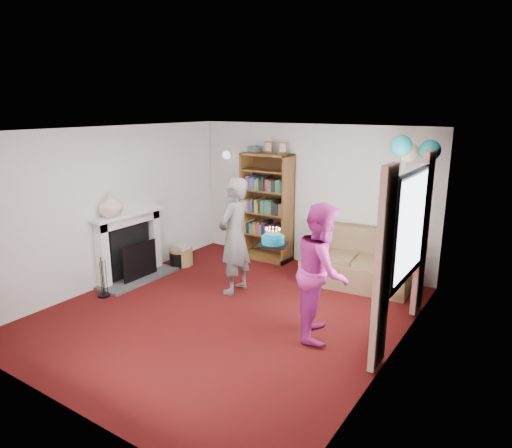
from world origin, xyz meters
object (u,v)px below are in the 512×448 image
Objects in this scene: bookcase at (268,208)px; sofa at (358,263)px; person_magenta at (322,271)px; person_striped at (235,236)px; birthday_cake at (273,240)px.

bookcase reaches higher than sofa.
person_magenta is (2.12, -2.15, -0.12)m from bookcase.
person_striped is (0.42, -1.63, -0.08)m from bookcase.
person_magenta is 0.74m from birthday_cake.
person_striped is 5.10× the size of birthday_cake.
sofa is 0.99× the size of person_magenta.
sofa is 0.94× the size of person_striped.
birthday_cake is (1.44, -2.18, 0.17)m from bookcase.
bookcase is 2.62m from birthday_cake.
birthday_cake reaches higher than sofa.
bookcase is 1.31× the size of sofa.
sofa is at bearing 132.37° from person_striped.
person_striped is 1.05× the size of person_magenta.
birthday_cake is (-0.45, -1.95, 0.80)m from sofa.
bookcase is 6.25× the size of birthday_cake.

